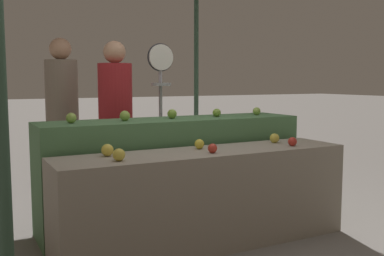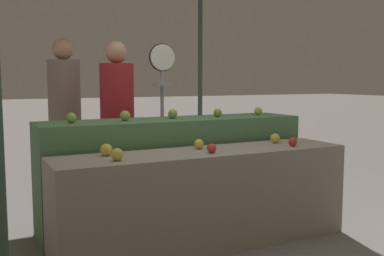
% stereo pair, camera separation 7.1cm
% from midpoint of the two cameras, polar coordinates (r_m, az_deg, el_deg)
% --- Properties ---
extents(ground_plane, '(60.00, 60.00, 0.00)m').
position_cam_midpoint_polar(ground_plane, '(3.71, 1.21, -14.53)').
color(ground_plane, slate).
extents(display_counter_front, '(2.39, 0.55, 0.76)m').
position_cam_midpoint_polar(display_counter_front, '(3.60, 1.22, -8.88)').
color(display_counter_front, gray).
rests_on(display_counter_front, ground_plane).
extents(display_counter_back, '(2.39, 0.55, 0.96)m').
position_cam_midpoint_polar(display_counter_back, '(4.10, -2.88, -5.55)').
color(display_counter_back, '#4C7A4C').
rests_on(display_counter_back, ground_plane).
extents(apple_front_0, '(0.09, 0.09, 0.09)m').
position_cam_midpoint_polar(apple_front_0, '(3.12, -9.91, -3.37)').
color(apple_front_0, gold).
rests_on(apple_front_0, display_counter_front).
extents(apple_front_1, '(0.07, 0.07, 0.07)m').
position_cam_midpoint_polar(apple_front_1, '(3.41, 2.02, -2.59)').
color(apple_front_1, red).
rests_on(apple_front_1, display_counter_front).
extents(apple_front_2, '(0.08, 0.08, 0.08)m').
position_cam_midpoint_polar(apple_front_2, '(3.85, 12.12, -1.70)').
color(apple_front_2, '#B72D23').
rests_on(apple_front_2, display_counter_front).
extents(apple_front_3, '(0.09, 0.09, 0.09)m').
position_cam_midpoint_polar(apple_front_3, '(3.33, -11.30, -2.77)').
color(apple_front_3, yellow).
rests_on(apple_front_3, display_counter_front).
extents(apple_front_4, '(0.08, 0.08, 0.08)m').
position_cam_midpoint_polar(apple_front_4, '(3.61, 0.37, -2.05)').
color(apple_front_4, gold).
rests_on(apple_front_4, display_counter_front).
extents(apple_front_5, '(0.08, 0.08, 0.08)m').
position_cam_midpoint_polar(apple_front_5, '(4.01, 9.94, -1.28)').
color(apple_front_5, gold).
rests_on(apple_front_5, display_counter_front).
extents(apple_back_0, '(0.08, 0.08, 0.08)m').
position_cam_midpoint_polar(apple_back_0, '(3.74, -15.63, 1.23)').
color(apple_back_0, '#8EB247').
rests_on(apple_back_0, display_counter_back).
extents(apple_back_1, '(0.09, 0.09, 0.09)m').
position_cam_midpoint_polar(apple_back_1, '(3.84, -9.05, 1.54)').
color(apple_back_1, '#8EB247').
rests_on(apple_back_1, display_counter_back).
extents(apple_back_2, '(0.09, 0.09, 0.09)m').
position_cam_midpoint_polar(apple_back_2, '(4.03, -3.06, 1.80)').
color(apple_back_2, '#7AA338').
rests_on(apple_back_2, display_counter_back).
extents(apple_back_3, '(0.08, 0.08, 0.08)m').
position_cam_midpoint_polar(apple_back_3, '(4.23, 2.67, 1.95)').
color(apple_back_3, '#7AA338').
rests_on(apple_back_3, display_counter_back).
extents(apple_back_4, '(0.08, 0.08, 0.08)m').
position_cam_midpoint_polar(apple_back_4, '(4.48, 7.76, 2.13)').
color(apple_back_4, '#8EB247').
rests_on(apple_back_4, display_counter_back).
extents(produce_scale, '(0.28, 0.20, 1.68)m').
position_cam_midpoint_polar(produce_scale, '(4.57, -4.42, 4.97)').
color(produce_scale, '#99999E').
rests_on(produce_scale, ground_plane).
extents(person_vendor_at_scale, '(0.36, 0.36, 1.70)m').
position_cam_midpoint_polar(person_vendor_at_scale, '(4.61, -10.12, 1.99)').
color(person_vendor_at_scale, '#2D2D38').
rests_on(person_vendor_at_scale, ground_plane).
extents(person_customer_left, '(0.40, 0.40, 1.75)m').
position_cam_midpoint_polar(person_customer_left, '(5.02, -16.56, 2.56)').
color(person_customer_left, '#2D2D38').
rests_on(person_customer_left, ground_plane).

